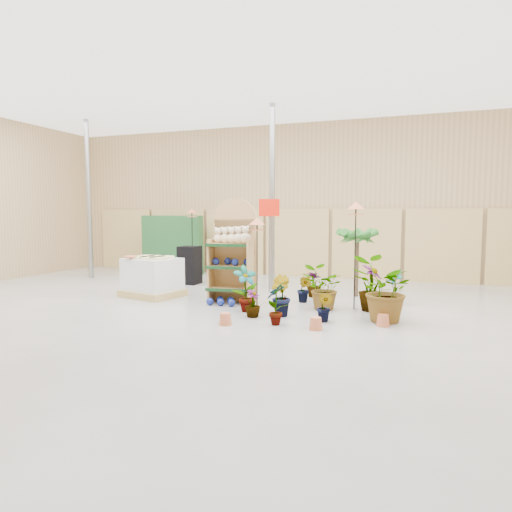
{
  "coord_description": "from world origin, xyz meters",
  "views": [
    {
      "loc": [
        3.43,
        -7.19,
        1.86
      ],
      "look_at": [
        0.3,
        1.5,
        1.0
      ],
      "focal_mm": 32.0,
      "sensor_mm": 36.0,
      "label": 1
    }
  ],
  "objects_px": {
    "pallet_stack": "(153,277)",
    "bird_table_front": "(257,224)",
    "display_shelf": "(234,254)",
    "potted_plant_2": "(322,288)"
  },
  "relations": [
    {
      "from": "pallet_stack",
      "to": "bird_table_front",
      "type": "bearing_deg",
      "value": 9.22
    },
    {
      "from": "display_shelf",
      "to": "pallet_stack",
      "type": "bearing_deg",
      "value": 174.09
    },
    {
      "from": "display_shelf",
      "to": "potted_plant_2",
      "type": "bearing_deg",
      "value": -13.37
    },
    {
      "from": "display_shelf",
      "to": "pallet_stack",
      "type": "distance_m",
      "value": 2.04
    },
    {
      "from": "display_shelf",
      "to": "bird_table_front",
      "type": "xyz_separation_m",
      "value": [
        0.62,
        -0.27,
        0.65
      ]
    },
    {
      "from": "bird_table_front",
      "to": "potted_plant_2",
      "type": "distance_m",
      "value": 1.79
    },
    {
      "from": "display_shelf",
      "to": "pallet_stack",
      "type": "height_order",
      "value": "display_shelf"
    },
    {
      "from": "display_shelf",
      "to": "pallet_stack",
      "type": "xyz_separation_m",
      "value": [
        -1.96,
        -0.06,
        -0.56
      ]
    },
    {
      "from": "bird_table_front",
      "to": "potted_plant_2",
      "type": "bearing_deg",
      "value": 3.43
    },
    {
      "from": "display_shelf",
      "to": "potted_plant_2",
      "type": "xyz_separation_m",
      "value": [
        1.94,
        -0.2,
        -0.57
      ]
    }
  ]
}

